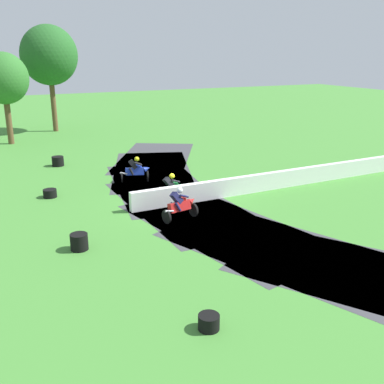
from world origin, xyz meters
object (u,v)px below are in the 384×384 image
motorcycle_lead_blue (136,170)px  motorcycle_chase_green (173,189)px  tire_stack_near (58,161)px  tire_stack_far (209,322)px  motorcycle_trailing_red (181,204)px  tire_stack_mid_b (79,242)px  tire_stack_mid_a (50,193)px

motorcycle_lead_blue → motorcycle_chase_green: 4.03m
motorcycle_chase_green → tire_stack_near: size_ratio=2.34×
tire_stack_far → tire_stack_near: bearing=91.6°
motorcycle_trailing_red → tire_stack_mid_b: size_ratio=2.64×
tire_stack_mid_a → tire_stack_far: (1.98, -13.03, 0.00)m
tire_stack_mid_a → tire_stack_mid_b: 6.72m
motorcycle_lead_blue → motorcycle_chase_green: size_ratio=1.02×
tire_stack_mid_a → tire_stack_far: 13.17m
motorcycle_trailing_red → tire_stack_near: bearing=104.9°
motorcycle_lead_blue → motorcycle_chase_green: motorcycle_lead_blue is taller
motorcycle_lead_blue → tire_stack_near: size_ratio=2.38×
tire_stack_mid_b → tire_stack_near: bearing=83.7°
tire_stack_mid_b → motorcycle_chase_green: bearing=34.2°
motorcycle_lead_blue → tire_stack_far: size_ratio=3.03×
motorcycle_lead_blue → tire_stack_mid_a: motorcycle_lead_blue is taller
motorcycle_chase_green → tire_stack_mid_a: 6.10m
tire_stack_mid_a → tire_stack_far: size_ratio=1.15×
motorcycle_lead_blue → motorcycle_trailing_red: size_ratio=1.02×
motorcycle_chase_green → tire_stack_near: 10.18m
tire_stack_near → tire_stack_mid_b: 13.06m
motorcycle_chase_green → tire_stack_mid_a: bearing=148.1°
motorcycle_chase_green → tire_stack_near: motorcycle_chase_green is taller
tire_stack_near → tire_stack_mid_b: same height
tire_stack_mid_b → tire_stack_far: (1.97, -6.31, -0.10)m
motorcycle_trailing_red → tire_stack_mid_a: size_ratio=2.58×
tire_stack_near → tire_stack_far: size_ratio=1.27×
tire_stack_mid_a → tire_stack_mid_b: size_ratio=1.02×
tire_stack_mid_a → tire_stack_mid_b: (0.01, -6.72, 0.10)m
tire_stack_near → motorcycle_lead_blue: bearing=-59.1°
motorcycle_trailing_red → tire_stack_near: size_ratio=2.33×
tire_stack_far → tire_stack_mid_b: bearing=107.4°
motorcycle_lead_blue → tire_stack_mid_b: 8.87m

